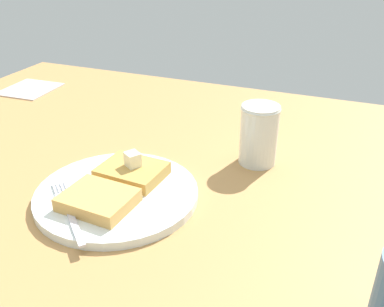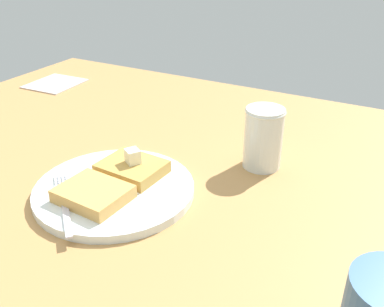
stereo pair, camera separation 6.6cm
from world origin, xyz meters
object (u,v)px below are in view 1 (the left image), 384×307
object	(u,v)px
fork	(68,207)
syrup_jar	(259,138)
plate	(117,194)
napkin	(30,89)

from	to	relation	value
fork	syrup_jar	bearing A→B (deg)	140.91
plate	napkin	bearing A→B (deg)	-126.91
fork	syrup_jar	size ratio (longest dim) A/B	1.25
syrup_jar	napkin	size ratio (longest dim) A/B	0.81
plate	syrup_jar	xyz separation A→B (cm)	(-18.45, 16.31, 3.83)
plate	napkin	world-z (taller)	plate
fork	napkin	world-z (taller)	fork
fork	plate	bearing A→B (deg)	148.81
fork	napkin	size ratio (longest dim) A/B	1.01
fork	syrup_jar	distance (cm)	32.15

